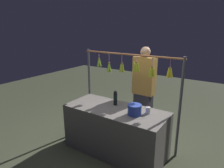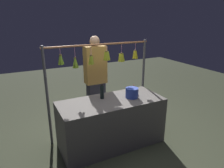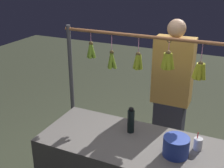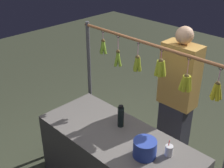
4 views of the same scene
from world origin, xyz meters
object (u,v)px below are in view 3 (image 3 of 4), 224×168
Objects in this scene: blue_bucket at (176,146)px; vendor_person at (171,99)px; drink_cup at (198,144)px; water_bottle at (131,121)px.

blue_bucket is 0.97m from vendor_person.
drink_cup is 0.09× the size of vendor_person.
water_bottle is at bearing 75.45° from vendor_person.
drink_cup is at bearing -133.91° from blue_bucket.
blue_bucket is at bearing 106.69° from vendor_person.
blue_bucket is 0.12× the size of vendor_person.
water_bottle is 0.14× the size of vendor_person.
blue_bucket is 0.23m from drink_cup.
blue_bucket is (-0.47, 0.18, -0.04)m from water_bottle.
vendor_person is (0.28, -0.93, -0.02)m from blue_bucket.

